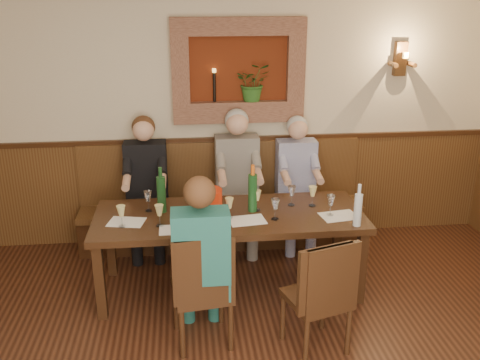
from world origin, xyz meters
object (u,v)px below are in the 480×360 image
Objects in this scene: wine_bottle_green_b at (161,194)px; dining_table at (230,222)px; person_bench_right at (297,194)px; spittoon_bucket at (208,205)px; person_bench_mid at (238,193)px; chair_near_right at (317,317)px; bench at (222,215)px; person_chair_front at (201,275)px; person_bench_left at (147,198)px; water_bottle at (358,209)px; chair_near_left at (203,310)px; wine_bottle_green_a at (253,192)px.

dining_table is at bearing -10.99° from wine_bottle_green_b.
person_bench_right is 5.05× the size of spittoon_bucket.
wine_bottle_green_b is (-0.40, 0.22, 0.04)m from spittoon_bucket.
chair_near_right is at bearing -76.91° from person_bench_mid.
chair_near_right is 2.30× the size of wine_bottle_green_b.
person_chair_front is (-0.29, -1.72, 0.26)m from bench.
person_bench_left reaches higher than spittoon_bucket.
person_bench_left is at bearing 122.01° from spittoon_bucket.
bench is 0.35m from person_bench_mid.
person_chair_front is 1.44m from water_bottle.
bench is 2.01× the size of person_bench_mid.
bench reaches higher than chair_near_left.
chair_near_left is at bearing -162.49° from water_bottle.
bench is 2.10× the size of person_chair_front.
person_bench_left is 1.03× the size of person_bench_right.
dining_table is 1.66× the size of person_bench_left.
person_bench_left is 1.14m from spittoon_bucket.
dining_table is at bearing 27.62° from spittoon_bucket.
spittoon_bucket reaches higher than chair_near_left.
person_bench_mid is (-0.42, 1.80, 0.34)m from chair_near_right.
water_bottle is at bearing -33.11° from person_bench_left.
person_chair_front is at bearing -105.54° from person_bench_mid.
chair_near_left is at bearing -105.43° from person_bench_mid.
dining_table is 1.14m from water_bottle.
person_bench_left is 1.69m from person_chair_front.
person_bench_left is at bearing 110.02° from chair_near_right.
person_bench_mid is 0.85m from wine_bottle_green_a.
person_bench_right is at bearing 46.54° from dining_table.
person_bench_left is at bearing 146.89° from water_bottle.
spittoon_bucket is at bearing -152.38° from dining_table.
spittoon_bucket is (0.59, -0.94, 0.29)m from person_bench_left.
chair_near_right is 0.67× the size of person_bench_left.
chair_near_left is 1.53m from water_bottle.
wine_bottle_green_a reaches higher than wine_bottle_green_b.
person_bench_right is (0.63, 0.00, -0.04)m from person_bench_mid.
bench is at bearing 80.56° from person_chair_front.
water_bottle is at bearing -53.28° from person_bench_mid.
person_bench_right reaches higher than chair_near_left.
person_bench_mid is 3.42× the size of wine_bottle_green_a.
water_bottle is (1.83, -1.20, 0.30)m from person_bench_left.
water_bottle is at bearing -51.03° from bench.
person_bench_left is 3.44× the size of wine_bottle_green_b.
wine_bottle_green_a reaches higher than spittoon_bucket.
spittoon_bucket is 0.66× the size of wine_bottle_green_b.
wine_bottle_green_b is at bearing -136.60° from person_bench_mid.
wine_bottle_green_b reaches higher than spittoon_bucket.
person_chair_front is 0.75m from spittoon_bucket.
person_bench_mid is at bearing 126.72° from water_bottle.
person_chair_front is at bearing -121.17° from wine_bottle_green_a.
person_bench_mid reaches higher than wine_bottle_green_b.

